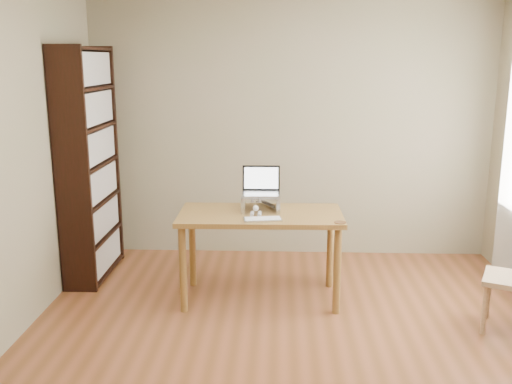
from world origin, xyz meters
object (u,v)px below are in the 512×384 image
at_px(cat, 257,202).
at_px(keyboard, 263,219).
at_px(desk, 260,225).
at_px(bookshelf, 89,164).
at_px(laptop, 261,187).

bearing_deg(cat, keyboard, -80.18).
distance_m(desk, cat, 0.20).
height_order(bookshelf, laptop, bookshelf).
xyz_separation_m(keyboard, cat, (-0.06, 0.33, 0.06)).
height_order(bookshelf, cat, bookshelf).
relative_size(bookshelf, laptop, 6.59).
bearing_deg(desk, bookshelf, 161.24).
distance_m(bookshelf, desk, 1.70).
distance_m(bookshelf, cat, 1.61).
bearing_deg(laptop, keyboard, -86.88).
bearing_deg(keyboard, cat, 91.96).
distance_m(keyboard, cat, 0.34).
distance_m(bookshelf, laptop, 1.62).
relative_size(bookshelf, desk, 1.56).
distance_m(desk, laptop, 0.32).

